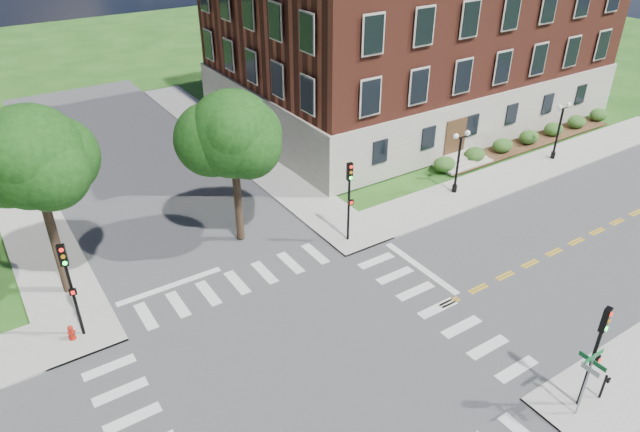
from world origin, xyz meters
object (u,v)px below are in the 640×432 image
traffic_signal_se (597,346)px  twin_lamp_west (458,159)px  street_sign_pole (589,373)px  traffic_signal_nw (69,279)px  push_button_post (604,386)px  twin_lamp_east (559,128)px  traffic_signal_ne (349,192)px  fire_hydrant (71,333)px

traffic_signal_se → twin_lamp_west: size_ratio=1.13×
twin_lamp_west → street_sign_pole: 18.31m
traffic_signal_nw → push_button_post: bearing=-43.0°
twin_lamp_east → push_button_post: (-17.67, -15.68, -1.73)m
traffic_signal_ne → street_sign_pole: 14.98m
push_button_post → twin_lamp_west: bearing=64.0°
traffic_signal_ne → street_sign_pole: (0.06, -14.95, -0.88)m
traffic_signal_se → street_sign_pole: (-0.49, -0.23, -0.88)m
traffic_signal_nw → twin_lamp_west: 23.98m
twin_lamp_west → push_button_post: size_ratio=3.53×
twin_lamp_west → push_button_post: 17.72m
traffic_signal_nw → twin_lamp_east: (33.89, 0.56, -0.66)m
traffic_signal_nw → traffic_signal_se: bearing=-44.3°
push_button_post → twin_lamp_east: bearing=41.6°
traffic_signal_se → traffic_signal_ne: same height
traffic_signal_ne → twin_lamp_west: bearing=5.3°
traffic_signal_ne → fire_hydrant: 15.41m
traffic_signal_ne → twin_lamp_east: traffic_signal_ne is taller
street_sign_pole → traffic_signal_ne: bearing=90.2°
twin_lamp_east → push_button_post: twin_lamp_east is taller
fire_hydrant → twin_lamp_east: bearing=1.0°
street_sign_pole → traffic_signal_se: bearing=25.4°
traffic_signal_nw → twin_lamp_east: 33.90m
twin_lamp_west → fire_hydrant: 24.55m
street_sign_pole → fire_hydrant: street_sign_pole is taller
traffic_signal_se → twin_lamp_west: traffic_signal_se is taller
twin_lamp_west → fire_hydrant: size_ratio=5.64×
traffic_signal_se → push_button_post: size_ratio=4.00×
traffic_signal_nw → street_sign_pole: (14.73, -15.09, -0.88)m
traffic_signal_se → twin_lamp_east: (18.67, 15.41, -0.66)m
twin_lamp_east → traffic_signal_se: bearing=-140.5°
traffic_signal_ne → traffic_signal_nw: 14.67m
traffic_signal_nw → twin_lamp_east: size_ratio=1.13×
traffic_signal_se → twin_lamp_east: size_ratio=1.13×
traffic_signal_se → fire_hydrant: 21.75m
street_sign_pole → push_button_post: (1.49, -0.04, -1.51)m
traffic_signal_ne → twin_lamp_west: size_ratio=1.13×
traffic_signal_se → fire_hydrant: (-15.72, 14.78, -2.72)m
traffic_signal_ne → traffic_signal_nw: (-14.67, 0.14, 0.00)m
traffic_signal_nw → fire_hydrant: traffic_signal_nw is taller
traffic_signal_nw → twin_lamp_west: bearing=1.7°
twin_lamp_west → street_sign_pole: bearing=-120.3°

